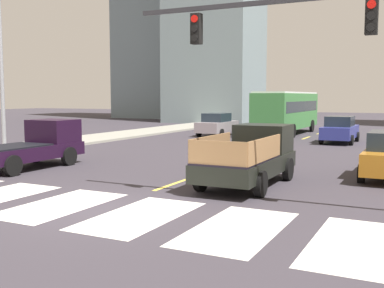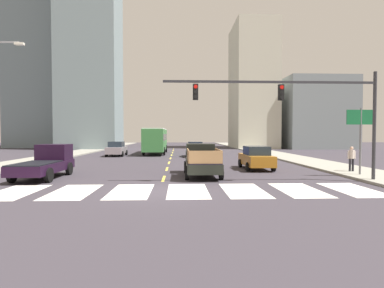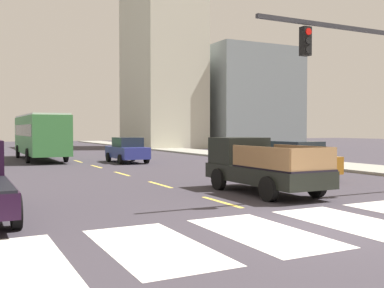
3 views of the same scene
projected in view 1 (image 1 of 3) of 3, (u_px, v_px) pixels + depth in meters
The scene contains 21 objects.
ground_plane at pixel (99, 210), 12.36m from camera, with size 160.00×160.00×0.00m, color #373239.
sidewalk_left at pixel (109, 136), 34.10m from camera, with size 3.95×110.00×0.15m, color gray.
crosswalk_stripe_3 at pixel (61, 205), 12.94m from camera, with size 1.86×3.85×0.01m, color silver.
crosswalk_stripe_4 at pixel (141, 215), 11.78m from camera, with size 1.86×3.85×0.01m, color silver.
crosswalk_stripe_5 at pixel (238, 228), 10.63m from camera, with size 1.86×3.85×0.01m, color silver.
crosswalk_stripe_6 at pixel (359, 244), 9.48m from camera, with size 1.86×3.85×0.01m, color silver.
lane_dash_0 at pixel (172, 184), 15.93m from camera, with size 0.16×2.40×0.01m, color yellow.
lane_dash_1 at pixel (227, 165), 20.38m from camera, with size 0.16×2.40×0.01m, color yellow.
lane_dash_2 at pixel (263, 153), 24.84m from camera, with size 0.16×2.40×0.01m, color yellow.
lane_dash_3 at pixel (288, 144), 29.29m from camera, with size 0.16×2.40×0.01m, color yellow.
lane_dash_4 at pixel (306, 138), 33.75m from camera, with size 0.16×2.40×0.01m, color yellow.
lane_dash_5 at pixel (320, 133), 38.20m from camera, with size 0.16×2.40×0.01m, color yellow.
lane_dash_6 at pixel (331, 129), 42.66m from camera, with size 0.16×2.40×0.01m, color yellow.
lane_dash_7 at pixel (340, 126), 47.11m from camera, with size 0.16×2.40×0.01m, color yellow.
pickup_stakebed at pixel (252, 156), 16.05m from camera, with size 2.18×5.20×1.96m.
pickup_dark at pixel (34, 145), 19.74m from camera, with size 2.18×5.20×1.96m.
city_bus at pixel (287, 109), 36.93m from camera, with size 2.72×10.80×3.32m.
sedan_near_left at pixel (217, 124), 35.49m from camera, with size 2.02×4.40×1.72m.
sedan_mid at pixel (340, 129), 30.11m from camera, with size 2.02×4.40×1.72m.
streetlight_left at pixel (3, 56), 23.49m from camera, with size 2.20×0.28×9.00m.
block_low_left at pixel (160, 0), 64.25m from camera, with size 11.49×7.54×32.25m, color gray.
Camera 1 is at (7.60, -9.76, 2.98)m, focal length 43.93 mm.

